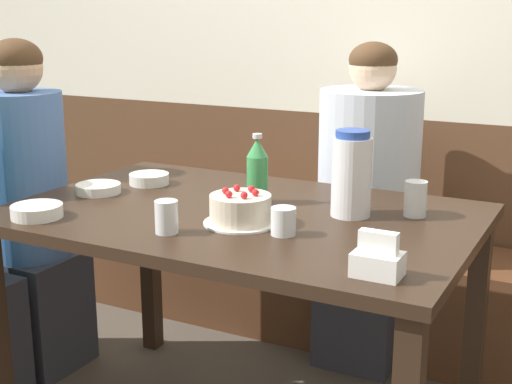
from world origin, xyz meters
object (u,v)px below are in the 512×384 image
(water_pitcher, at_px, (352,174))
(bowl_side_dish, at_px, (98,188))
(bowl_rice_small, at_px, (37,211))
(glass_shot_small, at_px, (415,199))
(glass_tumbler_short, at_px, (167,217))
(person_pale_blue_shirt, at_px, (367,209))
(bench_seat, at_px, (337,288))
(glass_water_tall, at_px, (283,221))
(birthday_cake, at_px, (240,210))
(person_grey_tee, at_px, (28,220))
(soju_bottle, at_px, (257,170))
(napkin_holder, at_px, (378,260))
(bowl_soup_white, at_px, (149,179))

(water_pitcher, bearing_deg, bowl_side_dish, -170.90)
(bowl_rice_small, relative_size, glass_shot_small, 1.42)
(glass_shot_small, bearing_deg, glass_tumbler_short, -139.44)
(bowl_side_dish, xyz_separation_m, person_pale_blue_shirt, (0.67, 0.73, -0.17))
(bench_seat, bearing_deg, person_pale_blue_shirt, -38.20)
(glass_shot_small, bearing_deg, glass_water_tall, -127.91)
(birthday_cake, distance_m, person_grey_tee, 1.05)
(glass_water_tall, distance_m, person_pale_blue_shirt, 0.88)
(water_pitcher, bearing_deg, person_grey_tee, -178.50)
(person_grey_tee, bearing_deg, glass_water_tall, -10.91)
(soju_bottle, xyz_separation_m, person_grey_tee, (-0.94, -0.03, -0.28))
(soju_bottle, bearing_deg, napkin_holder, -39.11)
(bench_seat, xyz_separation_m, person_pale_blue_shirt, (0.16, -0.12, 0.39))
(water_pitcher, relative_size, glass_tumbler_short, 2.81)
(birthday_cake, distance_m, napkin_holder, 0.51)
(birthday_cake, bearing_deg, person_pale_blue_shirt, 83.47)
(bowl_rice_small, height_order, glass_water_tall, glass_water_tall)
(water_pitcher, bearing_deg, glass_tumbler_short, -134.41)
(soju_bottle, distance_m, glass_shot_small, 0.48)
(soju_bottle, height_order, glass_shot_small, soju_bottle)
(glass_tumbler_short, bearing_deg, soju_bottle, 79.75)
(soju_bottle, bearing_deg, glass_shot_small, 9.64)
(bowl_side_dish, xyz_separation_m, glass_tumbler_short, (0.44, -0.25, 0.03))
(bowl_rice_small, bearing_deg, birthday_cake, 21.52)
(water_pitcher, relative_size, glass_shot_small, 2.41)
(soju_bottle, xyz_separation_m, person_pale_blue_shirt, (0.16, 0.60, -0.25))
(glass_water_tall, bearing_deg, water_pitcher, 69.73)
(bench_seat, xyz_separation_m, bowl_rice_small, (-0.49, -1.16, 0.56))
(glass_water_tall, bearing_deg, glass_tumbler_short, -155.29)
(soju_bottle, height_order, glass_water_tall, soju_bottle)
(person_grey_tee, bearing_deg, soju_bottle, 2.02)
(napkin_holder, bearing_deg, glass_tumbler_short, 175.65)
(napkin_holder, relative_size, person_pale_blue_shirt, 0.09)
(soju_bottle, height_order, napkin_holder, soju_bottle)
(bench_seat, relative_size, bowl_rice_small, 16.72)
(bowl_side_dish, bearing_deg, napkin_holder, -15.99)
(bowl_rice_small, bearing_deg, bowl_side_dish, 95.46)
(bowl_soup_white, bearing_deg, person_pale_blue_shirt, 42.90)
(water_pitcher, xyz_separation_m, glass_tumbler_short, (-0.38, -0.39, -0.08))
(bowl_soup_white, bearing_deg, bench_seat, 56.94)
(water_pitcher, relative_size, person_pale_blue_shirt, 0.20)
(bench_seat, relative_size, birthday_cake, 11.82)
(napkin_holder, distance_m, glass_shot_small, 0.52)
(birthday_cake, bearing_deg, person_grey_tee, 169.42)
(person_grey_tee, bearing_deg, bowl_rice_small, -41.58)
(glass_tumbler_short, xyz_separation_m, glass_shot_small, (0.54, 0.47, 0.01))
(bench_seat, relative_size, glass_shot_small, 23.71)
(bench_seat, bearing_deg, napkin_holder, -65.44)
(bench_seat, height_order, birthday_cake, birthday_cake)
(napkin_holder, bearing_deg, soju_bottle, 140.89)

